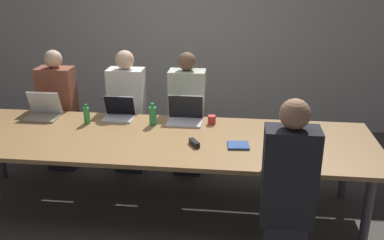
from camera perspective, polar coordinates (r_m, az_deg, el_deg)
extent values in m
plane|color=#4C4742|center=(4.43, -4.52, -11.57)|extent=(24.00, 24.00, 0.00)
cube|color=beige|center=(6.17, -0.70, 11.69)|extent=(12.00, 0.06, 2.80)
cube|color=#9E7547|center=(4.08, -4.81, -2.54)|extent=(4.13, 1.21, 0.04)
cylinder|color=#4C4C51|center=(3.97, 22.34, -11.17)|extent=(0.08, 0.08, 0.74)
cylinder|color=#4C4C51|center=(4.70, 19.74, -5.75)|extent=(0.08, 0.08, 0.74)
cube|color=gray|center=(4.79, -19.35, 0.29)|extent=(0.34, 0.26, 0.02)
cube|color=gray|center=(4.84, -19.04, 2.23)|extent=(0.35, 0.09, 0.26)
cube|color=silver|center=(4.83, -19.09, 2.15)|extent=(0.34, 0.09, 0.25)
cube|color=#2D2D38|center=(5.35, -16.75, -3.80)|extent=(0.32, 0.24, 0.45)
cube|color=brown|center=(5.14, -17.45, 2.45)|extent=(0.40, 0.24, 0.78)
sphere|color=beige|center=(5.02, -18.04, 7.75)|extent=(0.20, 0.20, 0.20)
cube|color=#333338|center=(3.68, 12.26, -5.15)|extent=(0.34, 0.25, 0.02)
cube|color=#333338|center=(3.55, 12.54, -3.90)|extent=(0.35, 0.10, 0.24)
cube|color=#0F1933|center=(3.56, 12.52, -3.89)|extent=(0.34, 0.10, 0.23)
cube|color=#232328|center=(3.29, 12.84, -7.44)|extent=(0.40, 0.24, 0.78)
sphere|color=#9E7051|center=(3.09, 13.57, 0.77)|extent=(0.22, 0.22, 0.22)
cube|color=silver|center=(4.56, -9.78, 0.18)|extent=(0.31, 0.23, 0.02)
cube|color=silver|center=(4.60, -9.59, 1.96)|extent=(0.32, 0.09, 0.22)
cube|color=black|center=(4.59, -9.62, 1.87)|extent=(0.31, 0.09, 0.22)
cube|color=#2D2D38|center=(5.13, -8.28, -4.19)|extent=(0.32, 0.24, 0.45)
cube|color=silver|center=(4.90, -8.65, 2.33)|extent=(0.40, 0.24, 0.78)
sphere|color=beige|center=(4.77, -8.96, 7.95)|extent=(0.21, 0.21, 0.21)
cylinder|color=green|center=(4.50, -13.86, 0.58)|extent=(0.06, 0.06, 0.17)
cylinder|color=green|center=(4.46, -13.98, 1.83)|extent=(0.03, 0.03, 0.04)
cube|color=silver|center=(4.39, -1.01, -0.34)|extent=(0.36, 0.25, 0.02)
cube|color=silver|center=(4.45, -0.83, 1.81)|extent=(0.36, 0.06, 0.25)
cube|color=black|center=(4.44, -0.85, 1.74)|extent=(0.36, 0.06, 0.25)
cube|color=#2D2D38|center=(5.01, -0.62, -4.58)|extent=(0.32, 0.24, 0.45)
cube|color=beige|center=(4.78, -0.65, 2.09)|extent=(0.40, 0.24, 0.78)
sphere|color=brown|center=(4.65, -0.67, 7.82)|extent=(0.20, 0.20, 0.20)
cylinder|color=red|center=(4.38, 2.65, 0.04)|extent=(0.08, 0.08, 0.09)
cylinder|color=green|center=(4.35, -5.24, 0.54)|extent=(0.08, 0.08, 0.19)
cylinder|color=green|center=(4.31, -5.29, 1.98)|extent=(0.03, 0.03, 0.04)
cube|color=black|center=(3.87, 0.30, -3.08)|extent=(0.12, 0.15, 0.05)
cube|color=#2D4C8C|center=(3.88, 6.19, -3.39)|extent=(0.21, 0.19, 0.02)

